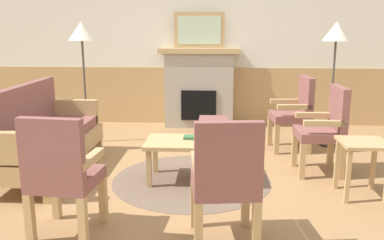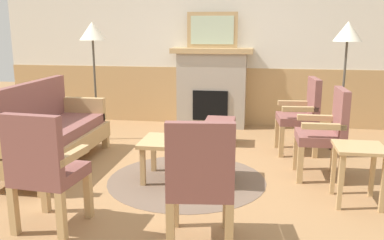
{
  "view_description": "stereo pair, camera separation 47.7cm",
  "coord_description": "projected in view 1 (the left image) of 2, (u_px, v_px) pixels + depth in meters",
  "views": [
    {
      "loc": [
        0.27,
        -4.3,
        1.61
      ],
      "look_at": [
        0.0,
        0.35,
        0.55
      ],
      "focal_mm": 38.39,
      "sensor_mm": 36.0,
      "label": 1
    },
    {
      "loc": [
        0.75,
        -4.25,
        1.61
      ],
      "look_at": [
        0.0,
        0.35,
        0.55
      ],
      "focal_mm": 38.39,
      "sensor_mm": 36.0,
      "label": 2
    }
  ],
  "objects": [
    {
      "name": "wall_back",
      "position": [
        200.0,
        45.0,
        6.79
      ],
      "size": [
        7.2,
        0.14,
        2.7
      ],
      "color": "silver",
      "rests_on": "ground_plane"
    },
    {
      "name": "armchair_by_window_left",
      "position": [
        326.0,
        126.0,
        4.52
      ],
      "size": [
        0.49,
        0.49,
        0.98
      ],
      "color": "tan",
      "rests_on": "ground_plane"
    },
    {
      "name": "floor_lamp_by_chairs",
      "position": [
        336.0,
        39.0,
        5.39
      ],
      "size": [
        0.36,
        0.36,
        1.68
      ],
      "color": "#332D28",
      "rests_on": "ground_plane"
    },
    {
      "name": "fireplace",
      "position": [
        199.0,
        87.0,
        6.7
      ],
      "size": [
        1.3,
        0.44,
        1.28
      ],
      "color": "#A39989",
      "rests_on": "ground_plane"
    },
    {
      "name": "couch",
      "position": [
        45.0,
        138.0,
        4.59
      ],
      "size": [
        0.7,
        1.8,
        0.98
      ],
      "color": "tan",
      "rests_on": "ground_plane"
    },
    {
      "name": "floor_lamp_by_couch",
      "position": [
        82.0,
        39.0,
        5.55
      ],
      "size": [
        0.36,
        0.36,
        1.68
      ],
      "color": "#332D28",
      "rests_on": "ground_plane"
    },
    {
      "name": "framed_picture",
      "position": [
        199.0,
        30.0,
        6.5
      ],
      "size": [
        0.8,
        0.04,
        0.56
      ],
      "color": "tan",
      "rests_on": "fireplace"
    },
    {
      "name": "footstool",
      "position": [
        213.0,
        123.0,
        5.76
      ],
      "size": [
        0.4,
        0.4,
        0.36
      ],
      "color": "tan",
      "rests_on": "ground_plane"
    },
    {
      "name": "armchair_front_left",
      "position": [
        61.0,
        171.0,
        3.11
      ],
      "size": [
        0.52,
        0.52,
        0.98
      ],
      "color": "tan",
      "rests_on": "ground_plane"
    },
    {
      "name": "book_on_table",
      "position": [
        194.0,
        137.0,
        4.39
      ],
      "size": [
        0.23,
        0.14,
        0.03
      ],
      "primitive_type": "cube",
      "rotation": [
        0.0,
        0.0,
        -0.04
      ],
      "color": "#33663D",
      "rests_on": "coffee_table"
    },
    {
      "name": "round_rug",
      "position": [
        191.0,
        180.0,
        4.41
      ],
      "size": [
        1.7,
        1.7,
        0.01
      ],
      "primitive_type": "cylinder",
      "color": "brown",
      "rests_on": "ground_plane"
    },
    {
      "name": "armchair_front_center",
      "position": [
        226.0,
        176.0,
        3.0
      ],
      "size": [
        0.53,
        0.53,
        0.98
      ],
      "color": "tan",
      "rests_on": "ground_plane"
    },
    {
      "name": "side_table",
      "position": [
        363.0,
        153.0,
        3.91
      ],
      "size": [
        0.44,
        0.44,
        0.55
      ],
      "color": "tan",
      "rests_on": "ground_plane"
    },
    {
      "name": "ground_plane",
      "position": [
        190.0,
        175.0,
        4.56
      ],
      "size": [
        14.0,
        14.0,
        0.0
      ],
      "primitive_type": "plane",
      "color": "#997047"
    },
    {
      "name": "coffee_table",
      "position": [
        191.0,
        146.0,
        4.33
      ],
      "size": [
        0.96,
        0.56,
        0.44
      ],
      "color": "tan",
      "rests_on": "ground_plane"
    },
    {
      "name": "armchair_near_fireplace",
      "position": [
        295.0,
        110.0,
        5.4
      ],
      "size": [
        0.52,
        0.52,
        0.98
      ],
      "color": "tan",
      "rests_on": "ground_plane"
    }
  ]
}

